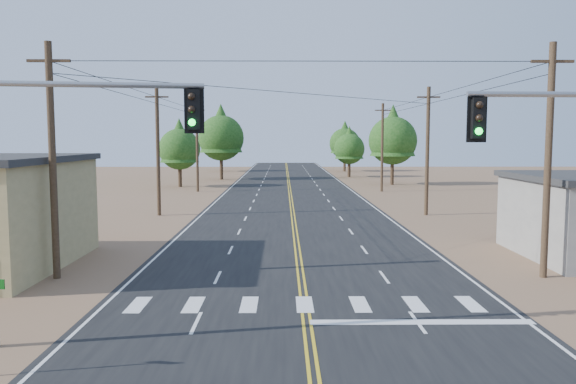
{
  "coord_description": "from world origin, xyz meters",
  "views": [
    {
      "loc": [
        -0.78,
        -11.74,
        5.96
      ],
      "look_at": [
        -0.54,
        14.32,
        3.5
      ],
      "focal_mm": 35.0,
      "sensor_mm": 36.0,
      "label": 1
    }
  ],
  "objects": [
    {
      "name": "tree_right_mid",
      "position": [
        9.67,
        76.69,
        4.91
      ],
      "size": [
        4.82,
        4.82,
        8.04
      ],
      "color": "#3F2D1E",
      "rests_on": "ground"
    },
    {
      "name": "tree_right_far",
      "position": [
        10.68,
        92.4,
        5.75
      ],
      "size": [
        5.64,
        5.64,
        9.4
      ],
      "color": "#3F2D1E",
      "rests_on": "ground"
    },
    {
      "name": "signal_mast_left",
      "position": [
        -7.33,
        4.24,
        5.2
      ],
      "size": [
        6.14,
        1.11,
        7.71
      ],
      "rotation": [
        0.0,
        0.0,
        0.14
      ],
      "color": "gray",
      "rests_on": "ground"
    },
    {
      "name": "utility_pole_right_near",
      "position": [
        10.5,
        12.0,
        5.12
      ],
      "size": [
        1.8,
        0.3,
        10.0
      ],
      "color": "#4C3826",
      "rests_on": "ground"
    },
    {
      "name": "utility_pole_right_mid",
      "position": [
        10.5,
        32.0,
        5.12
      ],
      "size": [
        1.8,
        0.3,
        10.0
      ],
      "color": "#4C3826",
      "rests_on": "ground"
    },
    {
      "name": "utility_pole_left_near",
      "position": [
        -10.5,
        12.0,
        5.12
      ],
      "size": [
        1.8,
        0.3,
        10.0
      ],
      "color": "#4C3826",
      "rests_on": "ground"
    },
    {
      "name": "tree_right_near",
      "position": [
        13.56,
        61.63,
        6.41
      ],
      "size": [
        6.29,
        6.29,
        10.48
      ],
      "color": "#3F2D1E",
      "rests_on": "ground"
    },
    {
      "name": "road",
      "position": [
        0.0,
        30.0,
        0.01
      ],
      "size": [
        15.0,
        200.0,
        0.02
      ],
      "primitive_type": "cube",
      "color": "black",
      "rests_on": "ground"
    },
    {
      "name": "tree_left_mid",
      "position": [
        -9.89,
        71.2,
        6.83
      ],
      "size": [
        6.69,
        6.69,
        11.16
      ],
      "color": "#3F2D1E",
      "rests_on": "ground"
    },
    {
      "name": "utility_pole_left_mid",
      "position": [
        -10.5,
        32.0,
        5.12
      ],
      "size": [
        1.8,
        0.3,
        10.0
      ],
      "color": "#4C3826",
      "rests_on": "ground"
    },
    {
      "name": "utility_pole_right_far",
      "position": [
        10.5,
        52.0,
        5.12
      ],
      "size": [
        1.8,
        0.3,
        10.0
      ],
      "color": "#4C3826",
      "rests_on": "ground"
    },
    {
      "name": "tree_left_far",
      "position": [
        -12.29,
        92.29,
        5.07
      ],
      "size": [
        4.97,
        4.97,
        8.29
      ],
      "color": "#3F2D1E",
      "rests_on": "ground"
    },
    {
      "name": "utility_pole_left_far",
      "position": [
        -10.5,
        52.0,
        5.12
      ],
      "size": [
        1.8,
        0.3,
        10.0
      ],
      "color": "#4C3826",
      "rests_on": "ground"
    },
    {
      "name": "tree_left_near",
      "position": [
        -13.7,
        58.52,
        5.24
      ],
      "size": [
        5.15,
        5.15,
        8.58
      ],
      "color": "#3F2D1E",
      "rests_on": "ground"
    }
  ]
}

